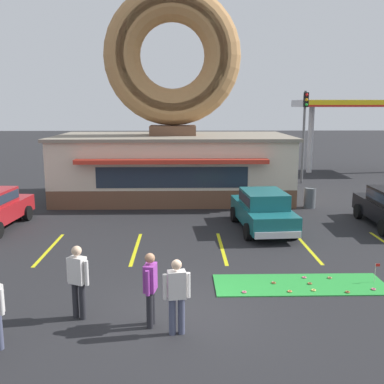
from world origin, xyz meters
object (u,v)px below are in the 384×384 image
car_teal (263,209)px  traffic_light_pole (304,125)px  pedestrian_leather_jacket_man (150,286)px  trash_bin (310,198)px  pedestrian_blue_sweater_man (78,278)px  pedestrian_hooded_kid (177,293)px  putting_flag_pin (377,268)px  golf_ball (273,282)px

car_teal → traffic_light_pole: bearing=67.7°
pedestrian_leather_jacket_man → trash_bin: bearing=59.6°
car_teal → trash_bin: size_ratio=4.79×
pedestrian_blue_sweater_man → traffic_light_pole: size_ratio=0.30×
pedestrian_hooded_kid → traffic_light_pole: 20.94m
pedestrian_leather_jacket_man → trash_bin: pedestrian_leather_jacket_man is taller
pedestrian_leather_jacket_man → pedestrian_blue_sweater_man: bearing=166.4°
trash_bin → traffic_light_pole: size_ratio=0.17×
putting_flag_pin → traffic_light_pole: size_ratio=0.09×
putting_flag_pin → pedestrian_leather_jacket_man: bearing=-159.2°
car_teal → pedestrian_hooded_kid: 8.90m
car_teal → traffic_light_pole: traffic_light_pole is taller
pedestrian_hooded_kid → car_teal: bearing=68.0°
traffic_light_pole → car_teal: bearing=-112.3°
trash_bin → pedestrian_blue_sweater_man: bearing=-127.2°
pedestrian_leather_jacket_man → golf_ball: bearing=36.2°
golf_ball → pedestrian_hooded_kid: size_ratio=0.02×
pedestrian_hooded_kid → pedestrian_leather_jacket_man: bearing=147.1°
pedestrian_blue_sweater_man → trash_bin: pedestrian_blue_sweater_man is taller
golf_ball → pedestrian_leather_jacket_man: (-3.24, -2.37, 0.90)m
putting_flag_pin → trash_bin: (0.80, 9.46, 0.06)m
car_teal → pedestrian_hooded_kid: pedestrian_hooded_kid is taller
trash_bin → traffic_light_pole: 7.88m
trash_bin → putting_flag_pin: bearing=-94.8°
pedestrian_blue_sweater_man → pedestrian_leather_jacket_man: (1.70, -0.41, -0.03)m
pedestrian_leather_jacket_man → traffic_light_pole: bearing=65.9°
pedestrian_hooded_kid → trash_bin: pedestrian_hooded_kid is taller
pedestrian_leather_jacket_man → putting_flag_pin: bearing=20.8°
pedestrian_hooded_kid → pedestrian_leather_jacket_man: pedestrian_leather_jacket_man is taller
pedestrian_leather_jacket_man → car_teal: bearing=63.5°
golf_ball → trash_bin: trash_bin is taller
golf_ball → putting_flag_pin: size_ratio=0.08×
putting_flag_pin → traffic_light_pole: traffic_light_pole is taller
golf_ball → trash_bin: size_ratio=0.04×
pedestrian_blue_sweater_man → trash_bin: 14.30m
pedestrian_hooded_kid → pedestrian_leather_jacket_man: size_ratio=0.99×
pedestrian_leather_jacket_man → pedestrian_hooded_kid: bearing=-32.9°
car_teal → golf_ball: bearing=-97.1°
car_teal → pedestrian_hooded_kid: (-3.34, -8.25, 0.07)m
pedestrian_blue_sweater_man → traffic_light_pole: bearing=61.2°
car_teal → trash_bin: car_teal is taller
putting_flag_pin → traffic_light_pole: (2.29, 16.50, 3.27)m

